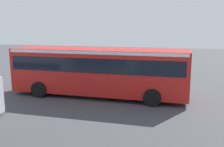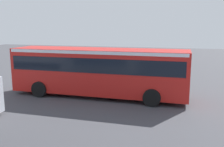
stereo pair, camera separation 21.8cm
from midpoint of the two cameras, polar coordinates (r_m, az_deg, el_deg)
ground at (r=17.02m, az=0.25°, el=-4.97°), size 80.00×80.00×0.00m
city_bus at (r=16.49m, az=-2.73°, el=1.21°), size 11.54×2.85×3.15m
pedestrian at (r=23.71m, az=-15.77°, el=1.27°), size 0.38×0.38×1.79m
traffic_sign at (r=21.84m, az=-7.88°, el=3.46°), size 0.08×0.60×2.80m
lane_dash_leftmost at (r=19.18m, az=14.19°, el=-3.50°), size 2.00×0.20×0.01m
lane_dash_left at (r=19.67m, az=2.46°, el=-2.83°), size 2.00×0.20×0.01m
lane_dash_centre at (r=20.93m, az=-8.26°, el=-2.11°), size 2.00×0.20×0.01m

